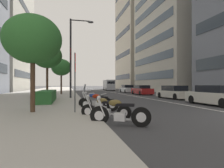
% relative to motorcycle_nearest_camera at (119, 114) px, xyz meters
% --- Properties ---
extents(sidewalk_right_plaza, '(160.00, 10.32, 0.15)m').
position_rel_motorcycle_nearest_camera_xyz_m(sidewalk_right_plaza, '(29.79, 5.68, -0.35)').
color(sidewalk_right_plaza, '#B2ADA3').
rests_on(sidewalk_right_plaza, ground).
extents(lane_centre_stripe, '(110.00, 0.16, 0.01)m').
position_rel_motorcycle_nearest_camera_xyz_m(lane_centre_stripe, '(34.79, -6.29, -0.42)').
color(lane_centre_stripe, silver).
rests_on(lane_centre_stripe, ground).
extents(motorcycle_nearest_camera, '(1.05, 1.99, 1.12)m').
position_rel_motorcycle_nearest_camera_xyz_m(motorcycle_nearest_camera, '(0.00, 0.00, 0.00)').
color(motorcycle_nearest_camera, black).
rests_on(motorcycle_nearest_camera, ground).
extents(motorcycle_mid_row, '(1.16, 1.96, 1.08)m').
position_rel_motorcycle_nearest_camera_xyz_m(motorcycle_mid_row, '(1.45, 0.23, -0.02)').
color(motorcycle_mid_row, black).
rests_on(motorcycle_mid_row, ground).
extents(motorcycle_under_tarp, '(1.27, 1.99, 1.11)m').
position_rel_motorcycle_nearest_camera_xyz_m(motorcycle_under_tarp, '(4.18, 0.08, -0.00)').
color(motorcycle_under_tarp, black).
rests_on(motorcycle_under_tarp, ground).
extents(motorcycle_second_in_row, '(0.77, 2.06, 1.46)m').
position_rel_motorcycle_nearest_camera_xyz_m(motorcycle_second_in_row, '(5.51, 0.12, 0.00)').
color(motorcycle_second_in_row, black).
rests_on(motorcycle_second_in_row, ground).
extents(car_lead_in_lane, '(4.60, 1.85, 1.39)m').
position_rel_motorcycle_nearest_camera_xyz_m(car_lead_in_lane, '(5.05, -8.28, 0.23)').
color(car_lead_in_lane, beige).
rests_on(car_lead_in_lane, ground).
extents(car_approaching_light, '(4.60, 1.93, 1.35)m').
position_rel_motorcycle_nearest_camera_xyz_m(car_approaching_light, '(11.41, -8.82, 0.21)').
color(car_approaching_light, beige).
rests_on(car_approaching_light, ground).
extents(car_mid_block_traffic, '(4.68, 1.85, 1.35)m').
position_rel_motorcycle_nearest_camera_xyz_m(car_mid_block_traffic, '(19.93, -8.64, 0.21)').
color(car_mid_block_traffic, maroon).
rests_on(car_mid_block_traffic, ground).
extents(car_following_behind, '(4.49, 1.89, 1.39)m').
position_rel_motorcycle_nearest_camera_xyz_m(car_following_behind, '(27.26, -8.73, 0.22)').
color(car_following_behind, silver).
rests_on(car_following_behind, ground).
extents(delivery_van_ahead, '(6.09, 2.28, 2.58)m').
position_rel_motorcycle_nearest_camera_xyz_m(delivery_van_ahead, '(40.92, -8.14, 0.96)').
color(delivery_van_ahead, '#B7B7BC').
rests_on(delivery_van_ahead, ground).
extents(parking_sign_by_curb, '(0.32, 0.06, 2.79)m').
position_rel_motorcycle_nearest_camera_xyz_m(parking_sign_by_curb, '(2.71, 1.42, 1.46)').
color(parking_sign_by_curb, '#47494C').
rests_on(parking_sign_by_curb, sidewalk_right_plaza).
extents(street_lamp_with_banners, '(1.26, 2.34, 7.71)m').
position_rel_motorcycle_nearest_camera_xyz_m(street_lamp_with_banners, '(12.85, 1.17, 4.36)').
color(street_lamp_with_banners, '#232326').
rests_on(street_lamp_with_banners, sidewalk_right_plaza).
extents(clipped_hedge_bed, '(5.41, 1.10, 0.83)m').
position_rel_motorcycle_nearest_camera_xyz_m(clipped_hedge_bed, '(9.16, 3.34, 0.14)').
color(clipped_hedge_bed, '#28602D').
rests_on(clipped_hedge_bed, sidewalk_right_plaza).
extents(street_tree_by_lamp_post, '(2.70, 2.70, 4.58)m').
position_rel_motorcycle_nearest_camera_xyz_m(street_tree_by_lamp_post, '(3.23, 3.37, 3.14)').
color(street_tree_by_lamp_post, '#473323').
rests_on(street_tree_by_lamp_post, sidewalk_right_plaza).
extents(street_tree_mid_sidewalk, '(2.85, 2.85, 5.33)m').
position_rel_motorcycle_nearest_camera_xyz_m(street_tree_mid_sidewalk, '(13.43, 3.75, 3.82)').
color(street_tree_mid_sidewalk, '#473323').
rests_on(street_tree_mid_sidewalk, sidewalk_right_plaza).
extents(street_tree_near_plaza_corner, '(2.65, 2.65, 4.77)m').
position_rel_motorcycle_nearest_camera_xyz_m(street_tree_near_plaza_corner, '(20.71, 2.66, 3.34)').
color(street_tree_near_plaza_corner, '#473323').
rests_on(street_tree_near_plaza_corner, sidewalk_right_plaza).
extents(office_tower_near_left, '(18.13, 19.31, 48.44)m').
position_rel_motorcycle_nearest_camera_xyz_m(office_tower_near_left, '(53.87, -24.71, 23.79)').
color(office_tower_near_left, beige).
rests_on(office_tower_near_left, ground).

